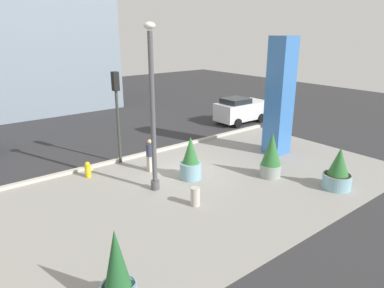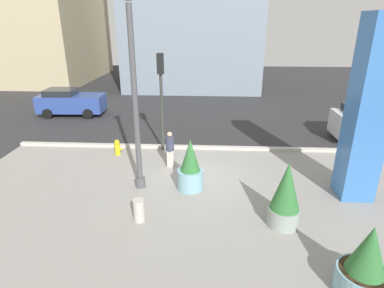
{
  "view_description": "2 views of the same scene",
  "coord_description": "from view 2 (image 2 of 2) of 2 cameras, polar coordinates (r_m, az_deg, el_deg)",
  "views": [
    {
      "loc": [
        -9.22,
        -12.38,
        6.46
      ],
      "look_at": [
        -0.27,
        -1.08,
        1.73
      ],
      "focal_mm": 32.69,
      "sensor_mm": 36.0,
      "label": 1
    },
    {
      "loc": [
        0.51,
        -11.36,
        5.9
      ],
      "look_at": [
        -0.1,
        -0.82,
        1.79
      ],
      "focal_mm": 29.68,
      "sensor_mm": 36.0,
      "label": 2
    }
  ],
  "objects": [
    {
      "name": "plaza_pavement",
      "position": [
        11.07,
        0.16,
        -10.93
      ],
      "size": [
        18.0,
        10.0,
        0.02
      ],
      "primitive_type": "cube",
      "color": "gray",
      "rests_on": "ground_plane"
    },
    {
      "name": "fire_hydrant",
      "position": [
        15.24,
        -13.25,
        -0.61
      ],
      "size": [
        0.36,
        0.26,
        0.75
      ],
      "color": "gold",
      "rests_on": "ground_plane"
    },
    {
      "name": "car_intersection",
      "position": [
        22.66,
        -21.01,
        7.06
      ],
      "size": [
        4.28,
        2.12,
        1.74
      ],
      "color": "#2D4793",
      "rests_on": "ground_plane"
    },
    {
      "name": "lamp_post",
      "position": [
        11.15,
        -10.18,
        7.39
      ],
      "size": [
        0.44,
        0.44,
        6.74
      ],
      "color": "#4C4C51",
      "rests_on": "ground_plane"
    },
    {
      "name": "car_curb_west",
      "position": [
        18.91,
        29.53,
        3.25
      ],
      "size": [
        3.9,
        2.03,
        1.85
      ],
      "color": "silver",
      "rests_on": "ground_plane"
    },
    {
      "name": "potted_plant_near_left",
      "position": [
        9.99,
        16.45,
        -8.98
      ],
      "size": [
        0.95,
        0.95,
        2.11
      ],
      "color": "gray",
      "rests_on": "ground_plane"
    },
    {
      "name": "potted_plant_mid_plaza",
      "position": [
        8.55,
        28.7,
        -18.76
      ],
      "size": [
        1.18,
        1.18,
        1.82
      ],
      "color": "#7AA8B7",
      "rests_on": "ground_plane"
    },
    {
      "name": "traffic_light_far_side",
      "position": [
        14.76,
        -5.58,
        10.22
      ],
      "size": [
        0.28,
        0.42,
        4.58
      ],
      "color": "#333833",
      "rests_on": "ground_plane"
    },
    {
      "name": "pedestrian_by_curb",
      "position": [
        13.46,
        -4.0,
        -0.69
      ],
      "size": [
        0.41,
        0.41,
        1.59
      ],
      "color": "#B2AD9E",
      "rests_on": "ground_plane"
    },
    {
      "name": "potted_plant_by_pillar",
      "position": [
        11.69,
        -0.32,
        -4.36
      ],
      "size": [
        0.97,
        0.97,
        1.97
      ],
      "color": "#7AA8B7",
      "rests_on": "ground_plane"
    },
    {
      "name": "concrete_bollard",
      "position": [
        10.25,
        -9.49,
        -11.69
      ],
      "size": [
        0.36,
        0.36,
        0.75
      ],
      "primitive_type": "cylinder",
      "color": "#B2ADA3",
      "rests_on": "ground_plane"
    },
    {
      "name": "curb_strip",
      "position": [
        15.61,
        1.19,
        -0.62
      ],
      "size": [
        18.0,
        0.24,
        0.16
      ],
      "primitive_type": "cube",
      "color": "#B7B2A8",
      "rests_on": "ground_plane"
    },
    {
      "name": "ground_plane",
      "position": [
        16.46,
        1.31,
        0.26
      ],
      "size": [
        60.0,
        60.0,
        0.0
      ],
      "primitive_type": "plane",
      "color": "#2D2D30"
    },
    {
      "name": "art_pillar_blue",
      "position": [
        11.95,
        29.05,
        4.98
      ],
      "size": [
        1.11,
        1.11,
        6.18
      ],
      "primitive_type": "cube",
      "color": "#3870BC",
      "rests_on": "ground_plane"
    }
  ]
}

